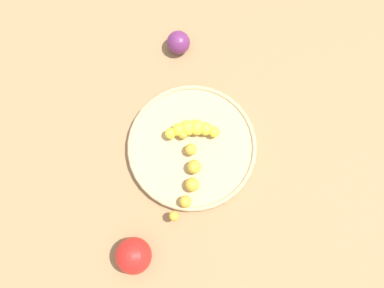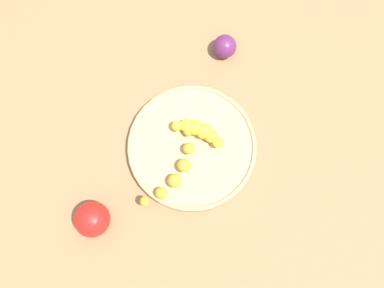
{
  "view_description": "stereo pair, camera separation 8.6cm",
  "coord_description": "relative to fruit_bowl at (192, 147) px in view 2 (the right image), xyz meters",
  "views": [
    {
      "loc": [
        -0.15,
        0.13,
        0.87
      ],
      "look_at": [
        0.0,
        0.0,
        0.04
      ],
      "focal_mm": 38.99,
      "sensor_mm": 36.0,
      "label": 1
    },
    {
      "loc": [
        -0.19,
        0.05,
        0.87
      ],
      "look_at": [
        0.0,
        0.0,
        0.04
      ],
      "focal_mm": 38.99,
      "sensor_mm": 36.0,
      "label": 2
    }
  ],
  "objects": [
    {
      "name": "fruit_bowl",
      "position": [
        0.0,
        0.0,
        0.0
      ],
      "size": [
        0.27,
        0.27,
        0.02
      ],
      "color": "tan",
      "rests_on": "ground_plane"
    },
    {
      "name": "plum_purple",
      "position": [
        0.2,
        -0.13,
        0.01
      ],
      "size": [
        0.05,
        0.05,
        0.05
      ],
      "primitive_type": "sphere",
      "color": "#662659",
      "rests_on": "ground_plane"
    },
    {
      "name": "ground_plane",
      "position": [
        0.0,
        0.0,
        -0.01
      ],
      "size": [
        2.4,
        2.4,
        0.0
      ],
      "primitive_type": "plane",
      "color": "#936D47"
    },
    {
      "name": "apple_red",
      "position": [
        -0.09,
        0.23,
        0.02
      ],
      "size": [
        0.07,
        0.07,
        0.07
      ],
      "primitive_type": "sphere",
      "color": "red",
      "rests_on": "ground_plane"
    },
    {
      "name": "banana_yellow",
      "position": [
        0.02,
        -0.02,
        0.02
      ],
      "size": [
        0.08,
        0.09,
        0.03
      ],
      "rotation": [
        0.0,
        0.0,
        5.6
      ],
      "color": "yellow",
      "rests_on": "fruit_bowl"
    },
    {
      "name": "banana_spotted",
      "position": [
        -0.04,
        0.05,
        0.02
      ],
      "size": [
        0.14,
        0.14,
        0.03
      ],
      "rotation": [
        0.0,
        0.0,
        3.89
      ],
      "color": "gold",
      "rests_on": "fruit_bowl"
    }
  ]
}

